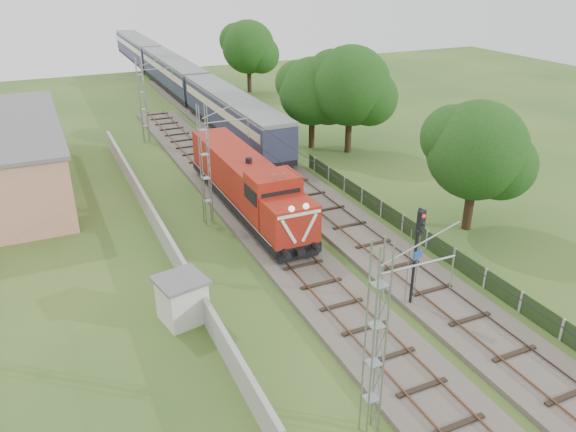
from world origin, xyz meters
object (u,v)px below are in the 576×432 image
relay_hut (182,299)px  coach_rake (173,72)px  locomotive (247,183)px  signal_post (418,242)px

relay_hut → coach_rake: bearing=76.4°
coach_rake → locomotive: bearing=-97.0°
locomotive → coach_rake: 40.99m
locomotive → relay_hut: (-7.40, -10.65, -1.05)m
coach_rake → signal_post: 55.19m
coach_rake → signal_post: (-1.69, -55.15, 1.17)m
signal_post → relay_hut: (-10.71, 3.81, -2.61)m
locomotive → signal_post: (3.31, -14.46, 1.56)m
relay_hut → signal_post: bearing=-19.6°
locomotive → coach_rake: bearing=83.0°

